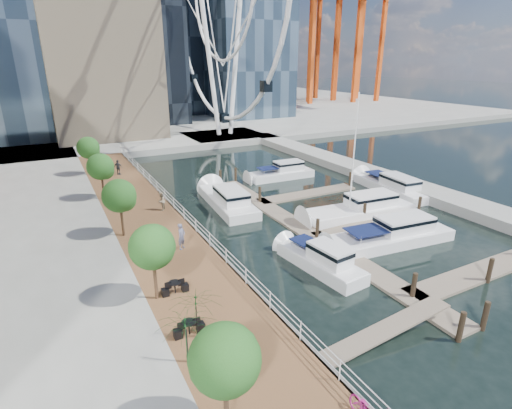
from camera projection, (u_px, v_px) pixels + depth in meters
The scene contains 17 objects.
ground at pixel (353, 295), 25.29m from camera, with size 520.00×520.00×0.00m, color black.
boardwalk at pixel (152, 231), 33.61m from camera, with size 6.00×60.00×1.00m, color brown.
seawall at pixel (186, 224), 34.93m from camera, with size 0.25×60.00×1.00m, color #595954.
land_far at pixel (105, 112), 109.81m from camera, with size 200.00×114.00×1.00m, color gray.
breakwater at pixel (370, 174), 50.53m from camera, with size 4.00×60.00×1.00m, color gray.
pier at pixel (225, 137), 74.46m from camera, with size 14.00×12.00×1.00m, color gray.
railing at pixel (184, 214), 34.54m from camera, with size 0.10×60.00×1.05m, color white, non-canonical shape.
floating_docks at pixel (348, 216), 36.91m from camera, with size 16.00×34.00×2.60m.
port_cranes at pixel (322, 40), 127.69m from camera, with size 40.00×52.00×38.00m.
street_trees at pixel (119, 196), 30.43m from camera, with size 2.60×42.60×4.60m.
cafe_tables at pixel (211, 349), 18.58m from camera, with size 2.50×13.70×0.74m.
yacht_foreground at pixel (389, 243), 32.49m from camera, with size 3.13×11.70×2.15m, color silver, non-canonical shape.
pedestrian_near at pixel (181, 236), 29.01m from camera, with size 0.72×0.47×1.97m, color #52556E.
pedestrian_mid at pixel (161, 201), 36.51m from camera, with size 0.85×0.67×1.76m, color gray.
pedestrian_far at pixel (118, 167), 47.89m from camera, with size 1.07×0.44×1.82m, color #2E323A.
moored_yachts at pixel (347, 215), 38.32m from camera, with size 22.32×37.18×11.50m.
cafe_seating at pixel (218, 368), 16.29m from camera, with size 4.27×12.61×2.51m.
Camera 1 is at (-15.67, -16.36, 14.07)m, focal length 28.00 mm.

